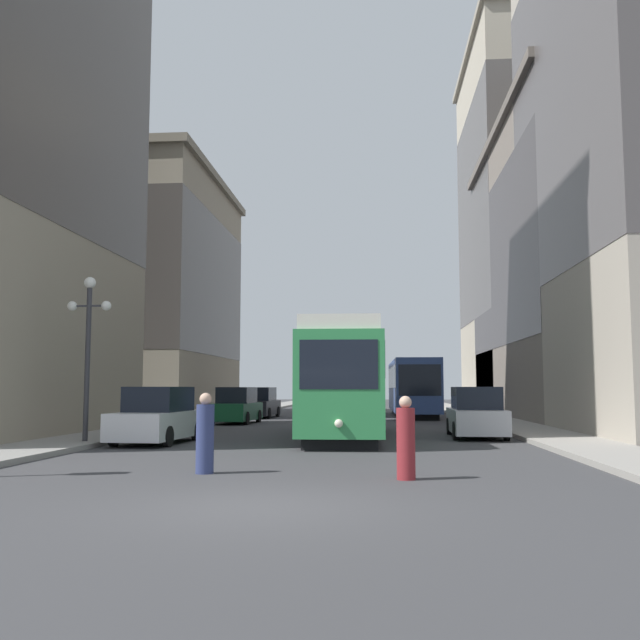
{
  "coord_description": "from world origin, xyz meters",
  "views": [
    {
      "loc": [
        1.8,
        -10.71,
        1.78
      ],
      "look_at": [
        0.18,
        9.14,
        3.7
      ],
      "focal_mm": 39.63,
      "sensor_mm": 36.0,
      "label": 1
    }
  ],
  "objects": [
    {
      "name": "ground_plane",
      "position": [
        0.0,
        0.0,
        0.0
      ],
      "size": [
        200.0,
        200.0,
        0.0
      ],
      "primitive_type": "plane",
      "color": "#38383A"
    },
    {
      "name": "sidewalk_left",
      "position": [
        -7.88,
        40.0,
        0.07
      ],
      "size": [
        2.5,
        120.0,
        0.15
      ],
      "primitive_type": "cube",
      "color": "gray",
      "rests_on": "ground"
    },
    {
      "name": "sidewalk_right",
      "position": [
        7.88,
        40.0,
        0.07
      ],
      "size": [
        2.5,
        120.0,
        0.15
      ],
      "primitive_type": "cube",
      "color": "gray",
      "rests_on": "ground"
    },
    {
      "name": "streetcar",
      "position": [
        0.58,
        15.28,
        2.1
      ],
      "size": [
        2.86,
        12.58,
        3.89
      ],
      "rotation": [
        0.0,
        0.0,
        0.02
      ],
      "color": "black",
      "rests_on": "ground"
    },
    {
      "name": "transit_bus",
      "position": [
        3.96,
        34.46,
        1.95
      ],
      "size": [
        2.79,
        12.99,
        3.45
      ],
      "rotation": [
        0.0,
        0.0,
        0.02
      ],
      "color": "black",
      "rests_on": "ground"
    },
    {
      "name": "parked_car_left_near",
      "position": [
        -5.33,
        24.65,
        0.84
      ],
      "size": [
        2.07,
        4.3,
        1.82
      ],
      "rotation": [
        0.0,
        0.0,
        -0.06
      ],
      "color": "black",
      "rests_on": "ground"
    },
    {
      "name": "parked_car_left_mid",
      "position": [
        -5.33,
        11.87,
        0.84
      ],
      "size": [
        2.07,
        4.6,
        1.82
      ],
      "rotation": [
        0.0,
        0.0,
        -0.05
      ],
      "color": "black",
      "rests_on": "ground"
    },
    {
      "name": "parked_car_right_far",
      "position": [
        5.33,
        15.4,
        0.84
      ],
      "size": [
        1.98,
        4.78,
        1.82
      ],
      "rotation": [
        0.0,
        0.0,
        3.11
      ],
      "color": "black",
      "rests_on": "ground"
    },
    {
      "name": "parked_car_left_far",
      "position": [
        -5.33,
        31.6,
        0.84
      ],
      "size": [
        2.04,
        4.63,
        1.82
      ],
      "rotation": [
        0.0,
        0.0,
        -0.04
      ],
      "color": "black",
      "rests_on": "ground"
    },
    {
      "name": "pedestrian_crossing_near",
      "position": [
        -1.83,
        4.02,
        0.78
      ],
      "size": [
        0.38,
        0.38,
        1.68
      ],
      "rotation": [
        0.0,
        0.0,
        0.79
      ],
      "color": "navy",
      "rests_on": "ground"
    },
    {
      "name": "pedestrian_crossing_far",
      "position": [
        2.34,
        3.36,
        0.76
      ],
      "size": [
        0.36,
        0.36,
        1.63
      ],
      "rotation": [
        0.0,
        0.0,
        3.16
      ],
      "color": "maroon",
      "rests_on": "ground"
    },
    {
      "name": "lamp_post_left_near",
      "position": [
        -7.23,
        10.64,
        3.54
      ],
      "size": [
        1.41,
        0.36,
        5.12
      ],
      "color": "#333338",
      "rests_on": "sidewalk_left"
    },
    {
      "name": "building_left_corner",
      "position": [
        -15.23,
        36.03,
        8.3
      ],
      "size": [
        12.8,
        17.69,
        16.19
      ],
      "color": "gray",
      "rests_on": "ground"
    },
    {
      "name": "building_right_corner",
      "position": [
        16.98,
        32.26,
        8.97
      ],
      "size": [
        16.28,
        22.23,
        17.49
      ],
      "color": "slate",
      "rests_on": "ground"
    },
    {
      "name": "building_right_far",
      "position": [
        14.6,
        43.7,
        14.55
      ],
      "size": [
        11.54,
        17.74,
        28.23
      ],
      "color": "#B2A893",
      "rests_on": "ground"
    }
  ]
}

